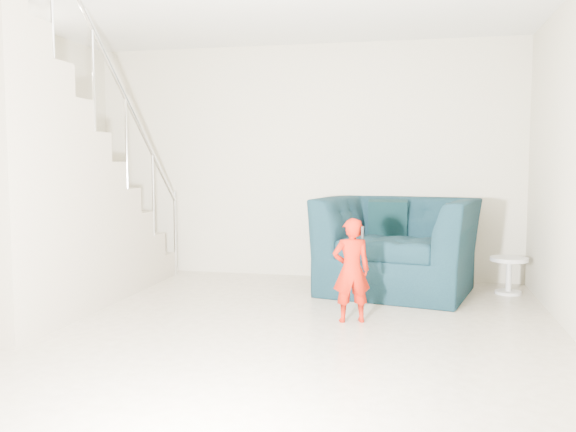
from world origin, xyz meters
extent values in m
plane|color=gray|center=(0.00, 0.00, 0.00)|extent=(5.50, 5.50, 0.00)
plane|color=#BDB49A|center=(0.00, 2.75, 1.35)|extent=(5.00, 0.00, 5.00)
imported|color=black|center=(1.13, 2.07, 0.49)|extent=(1.76, 1.62, 0.98)
imported|color=#911C04|center=(0.78, 0.77, 0.44)|extent=(0.37, 0.30, 0.88)
cylinder|color=silver|center=(2.25, 2.20, 0.36)|extent=(0.38, 0.38, 0.04)
cylinder|color=silver|center=(2.25, 2.20, 0.17)|extent=(0.06, 0.06, 0.34)
cylinder|color=silver|center=(2.25, 2.20, 0.01)|extent=(0.26, 0.26, 0.03)
cube|color=#ADA089|center=(-2.00, 2.35, 0.14)|extent=(1.00, 0.30, 0.27)
cube|color=#ADA089|center=(-2.00, 2.05, 0.27)|extent=(1.00, 0.30, 0.54)
cube|color=#ADA089|center=(-2.00, 1.75, 0.41)|extent=(1.00, 0.30, 0.81)
cube|color=#ADA089|center=(-2.00, 1.45, 0.54)|extent=(1.00, 0.30, 1.08)
cube|color=#ADA089|center=(-2.00, 1.15, 0.68)|extent=(1.00, 0.30, 1.35)
cube|color=#ADA089|center=(-2.00, 0.85, 0.81)|extent=(1.00, 0.30, 1.62)
cube|color=#ADA089|center=(-2.00, 0.55, 0.95)|extent=(1.00, 0.30, 1.89)
cube|color=#ADA089|center=(-2.00, 0.25, 1.08)|extent=(1.00, 0.30, 2.16)
cylinder|color=silver|center=(-1.50, 1.00, 2.25)|extent=(0.04, 3.03, 2.73)
cylinder|color=silver|center=(-1.50, 2.50, 0.50)|extent=(0.04, 0.04, 1.00)
cube|color=black|center=(1.01, 2.40, 0.74)|extent=(0.42, 0.20, 0.41)
cube|color=black|center=(0.47, 2.11, 0.62)|extent=(0.05, 0.49, 0.54)
cube|color=black|center=(0.88, 0.73, 0.77)|extent=(0.03, 0.05, 0.10)
camera|label=1|loc=(1.31, -4.28, 1.35)|focal=38.00mm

